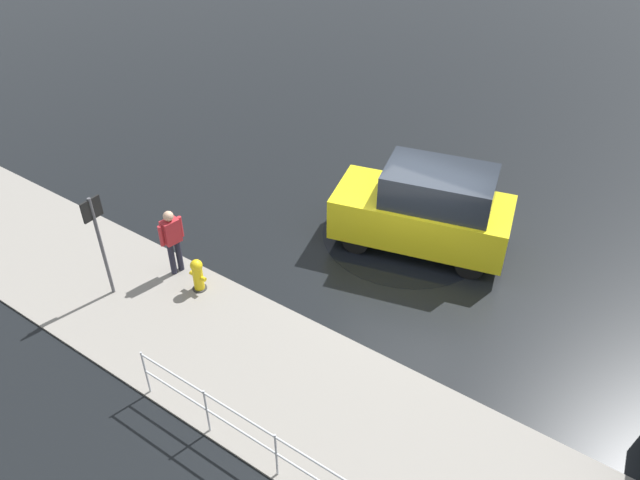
% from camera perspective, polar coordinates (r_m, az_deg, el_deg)
% --- Properties ---
extents(ground_plane, '(60.00, 60.00, 0.00)m').
position_cam_1_polar(ground_plane, '(13.99, 8.16, -2.54)').
color(ground_plane, black).
extents(kerb_strip, '(24.00, 3.20, 0.04)m').
position_cam_1_polar(kerb_strip, '(11.41, -2.08, -13.70)').
color(kerb_strip, gray).
rests_on(kerb_strip, ground).
extents(moving_hatchback, '(4.20, 2.63, 2.06)m').
position_cam_1_polar(moving_hatchback, '(14.07, 9.65, 2.79)').
color(moving_hatchback, yellow).
rests_on(moving_hatchback, ground).
extents(fire_hydrant, '(0.42, 0.31, 0.80)m').
position_cam_1_polar(fire_hydrant, '(13.29, -11.11, -3.21)').
color(fire_hydrant, gold).
rests_on(fire_hydrant, ground).
extents(pedestrian, '(0.30, 0.56, 1.62)m').
position_cam_1_polar(pedestrian, '(13.50, -13.37, 0.21)').
color(pedestrian, '#B2262D').
rests_on(pedestrian, ground).
extents(metal_railing, '(7.16, 0.04, 1.05)m').
position_cam_1_polar(metal_railing, '(9.66, -0.50, -20.52)').
color(metal_railing, '#B7BABF').
rests_on(metal_railing, ground).
extents(sign_post, '(0.07, 0.44, 2.40)m').
position_cam_1_polar(sign_post, '(12.98, -19.63, 0.58)').
color(sign_post, '#4C4C51').
rests_on(sign_post, ground).
extents(puddle_patch, '(3.96, 3.96, 0.01)m').
position_cam_1_polar(puddle_patch, '(14.98, 7.81, 0.57)').
color(puddle_patch, black).
rests_on(puddle_patch, ground).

